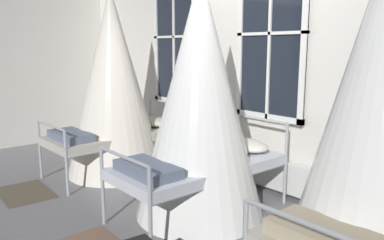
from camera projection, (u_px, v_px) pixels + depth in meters
ground at (203, 212)px, 4.25m from camera, size 20.31×20.31×0.00m
back_wall_with_windows at (276, 53)px, 4.68m from camera, size 8.77×0.10×3.42m
window_bank at (267, 108)px, 4.72m from camera, size 4.71×0.10×2.56m
cot_first at (113, 85)px, 5.41m from camera, size 1.37×1.90×2.59m
cot_second at (200, 101)px, 4.00m from camera, size 1.37×1.89×2.54m
cot_third at (383, 117)px, 2.68m from camera, size 1.37×1.89×2.67m
rug_first at (25, 193)px, 4.80m from camera, size 0.82×0.59×0.01m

